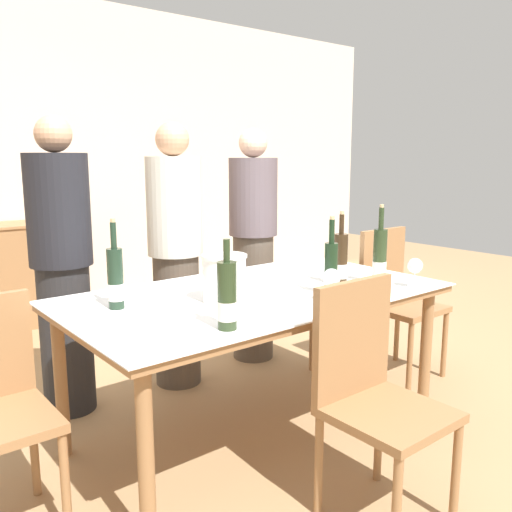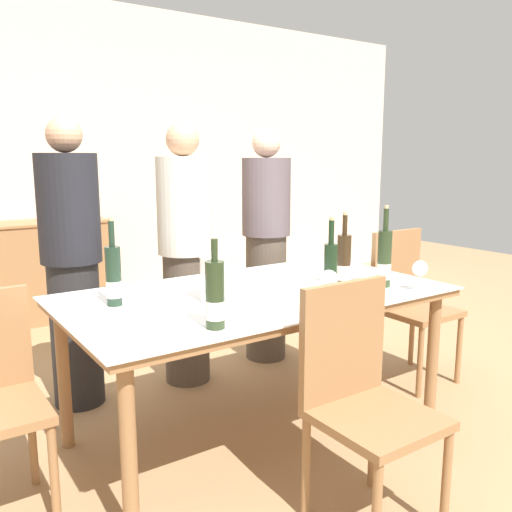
{
  "view_description": "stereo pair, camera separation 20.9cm",
  "coord_description": "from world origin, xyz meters",
  "px_view_note": "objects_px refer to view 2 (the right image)",
  "views": [
    {
      "loc": [
        -1.62,
        -2.01,
        1.4
      ],
      "look_at": [
        0.0,
        0.0,
        0.93
      ],
      "focal_mm": 38.0,
      "sensor_mm": 36.0,
      "label": 1
    },
    {
      "loc": [
        -1.45,
        -2.13,
        1.4
      ],
      "look_at": [
        0.0,
        0.0,
        0.93
      ],
      "focal_mm": 38.0,
      "sensor_mm": 36.0,
      "label": 2
    }
  ],
  "objects_px": {
    "ice_bucket": "(222,276)",
    "wine_bottle_2": "(114,277)",
    "chair_near_front": "(361,389)",
    "wine_bottle_0": "(384,260)",
    "wine_bottle_1": "(344,262)",
    "sideboard_cabinet": "(12,274)",
    "wine_glass_0": "(420,269)",
    "wine_glass_2": "(225,259)",
    "person_guest_left": "(185,256)",
    "dining_table": "(256,305)",
    "wine_bottle_4": "(215,297)",
    "person_host": "(72,266)",
    "chair_right_end": "(407,295)",
    "person_guest_right": "(266,247)",
    "wine_glass_1": "(329,280)",
    "wine_bottle_3": "(330,271)"
  },
  "relations": [
    {
      "from": "wine_bottle_4",
      "to": "chair_right_end",
      "type": "relative_size",
      "value": 0.37
    },
    {
      "from": "sideboard_cabinet",
      "to": "wine_bottle_4",
      "type": "bearing_deg",
      "value": -86.33
    },
    {
      "from": "dining_table",
      "to": "ice_bucket",
      "type": "xyz_separation_m",
      "value": [
        -0.22,
        -0.05,
        0.18
      ]
    },
    {
      "from": "wine_glass_0",
      "to": "wine_glass_1",
      "type": "xyz_separation_m",
      "value": [
        -0.53,
        0.07,
        0.0
      ]
    },
    {
      "from": "wine_bottle_0",
      "to": "person_guest_right",
      "type": "xyz_separation_m",
      "value": [
        0.07,
        1.14,
        -0.1
      ]
    },
    {
      "from": "sideboard_cabinet",
      "to": "chair_right_end",
      "type": "relative_size",
      "value": 1.69
    },
    {
      "from": "dining_table",
      "to": "wine_glass_0",
      "type": "height_order",
      "value": "wine_glass_0"
    },
    {
      "from": "ice_bucket",
      "to": "chair_right_end",
      "type": "distance_m",
      "value": 1.49
    },
    {
      "from": "wine_glass_2",
      "to": "chair_near_front",
      "type": "height_order",
      "value": "chair_near_front"
    },
    {
      "from": "wine_bottle_1",
      "to": "chair_right_end",
      "type": "distance_m",
      "value": 0.9
    },
    {
      "from": "wine_glass_1",
      "to": "chair_near_front",
      "type": "relative_size",
      "value": 0.17
    },
    {
      "from": "wine_glass_2",
      "to": "person_host",
      "type": "bearing_deg",
      "value": 141.27
    },
    {
      "from": "wine_bottle_2",
      "to": "wine_glass_0",
      "type": "distance_m",
      "value": 1.46
    },
    {
      "from": "wine_glass_1",
      "to": "person_host",
      "type": "relative_size",
      "value": 0.1
    },
    {
      "from": "dining_table",
      "to": "wine_bottle_1",
      "type": "bearing_deg",
      "value": -19.81
    },
    {
      "from": "wine_glass_2",
      "to": "chair_right_end",
      "type": "distance_m",
      "value": 1.27
    },
    {
      "from": "wine_bottle_0",
      "to": "wine_bottle_1",
      "type": "bearing_deg",
      "value": 146.63
    },
    {
      "from": "wine_bottle_2",
      "to": "sideboard_cabinet",
      "type": "bearing_deg",
      "value": 89.77
    },
    {
      "from": "wine_bottle_3",
      "to": "person_guest_right",
      "type": "height_order",
      "value": "person_guest_right"
    },
    {
      "from": "sideboard_cabinet",
      "to": "wine_bottle_1",
      "type": "distance_m",
      "value": 3.08
    },
    {
      "from": "wine_glass_0",
      "to": "dining_table",
      "type": "bearing_deg",
      "value": 147.83
    },
    {
      "from": "wine_bottle_1",
      "to": "wine_bottle_3",
      "type": "distance_m",
      "value": 0.22
    },
    {
      "from": "chair_near_front",
      "to": "wine_glass_1",
      "type": "bearing_deg",
      "value": 65.93
    },
    {
      "from": "wine_bottle_2",
      "to": "person_host",
      "type": "bearing_deg",
      "value": 88.61
    },
    {
      "from": "wine_bottle_0",
      "to": "dining_table",
      "type": "bearing_deg",
      "value": 156.02
    },
    {
      "from": "person_host",
      "to": "ice_bucket",
      "type": "bearing_deg",
      "value": -65.62
    },
    {
      "from": "ice_bucket",
      "to": "chair_near_front",
      "type": "bearing_deg",
      "value": -73.95
    },
    {
      "from": "wine_bottle_4",
      "to": "wine_bottle_0",
      "type": "bearing_deg",
      "value": 6.09
    },
    {
      "from": "ice_bucket",
      "to": "wine_glass_2",
      "type": "distance_m",
      "value": 0.46
    },
    {
      "from": "ice_bucket",
      "to": "person_guest_left",
      "type": "xyz_separation_m",
      "value": [
        0.25,
        0.87,
        -0.06
      ]
    },
    {
      "from": "dining_table",
      "to": "wine_bottle_4",
      "type": "height_order",
      "value": "wine_bottle_4"
    },
    {
      "from": "wine_bottle_2",
      "to": "wine_bottle_1",
      "type": "bearing_deg",
      "value": -16.04
    },
    {
      "from": "wine_glass_1",
      "to": "wine_glass_2",
      "type": "distance_m",
      "value": 0.71
    },
    {
      "from": "wine_bottle_0",
      "to": "wine_bottle_4",
      "type": "bearing_deg",
      "value": -173.91
    },
    {
      "from": "wine_bottle_1",
      "to": "person_guest_left",
      "type": "relative_size",
      "value": 0.24
    },
    {
      "from": "wine_glass_2",
      "to": "ice_bucket",
      "type": "bearing_deg",
      "value": -122.57
    },
    {
      "from": "wine_bottle_0",
      "to": "wine_glass_1",
      "type": "relative_size",
      "value": 2.67
    },
    {
      "from": "wine_glass_2",
      "to": "person_host",
      "type": "xyz_separation_m",
      "value": [
        -0.67,
        0.53,
        -0.05
      ]
    },
    {
      "from": "wine_bottle_2",
      "to": "person_guest_left",
      "type": "height_order",
      "value": "person_guest_left"
    },
    {
      "from": "wine_bottle_3",
      "to": "person_host",
      "type": "bearing_deg",
      "value": 127.56
    },
    {
      "from": "ice_bucket",
      "to": "wine_bottle_2",
      "type": "bearing_deg",
      "value": 155.06
    },
    {
      "from": "dining_table",
      "to": "wine_bottle_0",
      "type": "relative_size",
      "value": 4.47
    },
    {
      "from": "wine_glass_2",
      "to": "chair_near_front",
      "type": "bearing_deg",
      "value": -92.46
    },
    {
      "from": "wine_bottle_1",
      "to": "dining_table",
      "type": "bearing_deg",
      "value": 160.19
    },
    {
      "from": "chair_right_end",
      "to": "person_host",
      "type": "xyz_separation_m",
      "value": [
        -1.86,
        0.79,
        0.27
      ]
    },
    {
      "from": "wine_glass_2",
      "to": "person_guest_left",
      "type": "xyz_separation_m",
      "value": [
        0.0,
        0.48,
        -0.05
      ]
    },
    {
      "from": "dining_table",
      "to": "wine_bottle_2",
      "type": "relative_size",
      "value": 4.7
    },
    {
      "from": "wine_bottle_2",
      "to": "wine_glass_2",
      "type": "height_order",
      "value": "wine_bottle_2"
    },
    {
      "from": "person_host",
      "to": "chair_near_front",
      "type": "bearing_deg",
      "value": -69.1
    },
    {
      "from": "dining_table",
      "to": "chair_near_front",
      "type": "bearing_deg",
      "value": -91.53
    }
  ]
}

